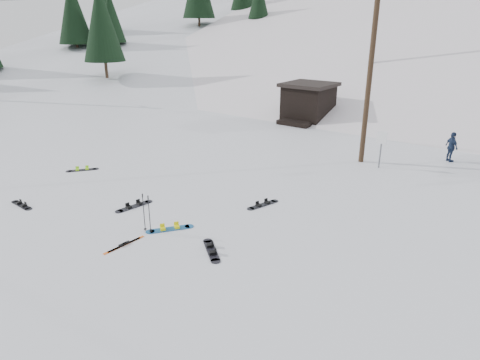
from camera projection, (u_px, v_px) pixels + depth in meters
The scene contains 17 objects.
ground at pixel (118, 262), 13.03m from camera, with size 200.00×200.00×0.00m, color white.
ski_slope at pixel (456, 169), 58.28m from camera, with size 60.00×75.00×45.00m, color white.
ridge_left at pixel (220, 133), 73.09m from camera, with size 34.00×85.00×38.00m, color white.
treeline_left at pixel (194, 72), 62.15m from camera, with size 20.00×64.00×10.00m, color black, non-canonical shape.
utility_pole at pixel (370, 70), 20.71m from camera, with size 2.00×0.26×9.00m.
trail_sign at pixel (381, 143), 20.96m from camera, with size 0.50×0.09×1.85m.
lift_hut at pixel (308, 102), 31.02m from camera, with size 3.40×4.10×2.75m.
lift_tower_near at pixel (377, 8), 34.95m from camera, with size 2.20×0.36×8.00m.
hero_snowboard at pixel (170, 229), 15.06m from camera, with size 1.11×1.44×0.12m.
hero_skis at pixel (124, 245), 14.00m from camera, with size 0.15×1.57×0.08m.
ski_poles at pixel (147, 213), 14.64m from camera, with size 0.39×0.10×1.40m.
board_scatter_a at pixel (22, 205), 17.01m from camera, with size 1.42×0.31×0.10m.
board_scatter_b at pixel (134, 206), 16.90m from camera, with size 0.48×1.64×0.12m.
board_scatter_c at pixel (82, 170), 21.03m from camera, with size 1.02×1.31×0.11m.
board_scatter_d at pixel (211, 250), 13.64m from camera, with size 1.35×1.12×0.11m.
board_scatter_f at pixel (263, 204), 17.04m from camera, with size 0.62×1.51×0.11m.
skier_navy at pixel (452, 147), 22.09m from camera, with size 0.92×0.38×1.57m, color #1C2946.
Camera 1 is at (9.82, -6.77, 6.89)m, focal length 32.00 mm.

